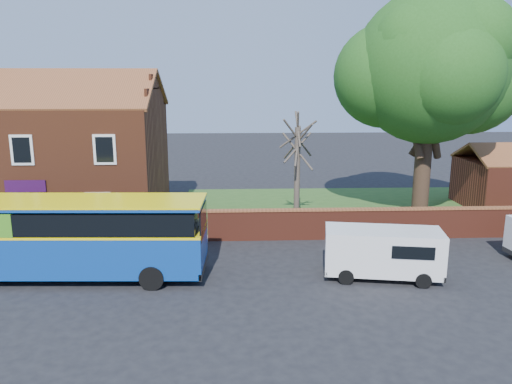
{
  "coord_description": "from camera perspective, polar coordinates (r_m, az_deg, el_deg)",
  "views": [
    {
      "loc": [
        3.42,
        -17.18,
        7.91
      ],
      "look_at": [
        4.35,
        5.0,
        2.94
      ],
      "focal_mm": 35.0,
      "sensor_mm": 36.0,
      "label": 1
    }
  ],
  "objects": [
    {
      "name": "ground",
      "position": [
        19.22,
        -12.72,
        -12.02
      ],
      "size": [
        120.0,
        120.0,
        0.0
      ],
      "primitive_type": "plane",
      "color": "black",
      "rests_on": "ground"
    },
    {
      "name": "pavement",
      "position": [
        26.38,
        -25.69,
        -5.99
      ],
      "size": [
        18.0,
        3.5,
        0.12
      ],
      "primitive_type": "cube",
      "color": "gray",
      "rests_on": "ground"
    },
    {
      "name": "kerb",
      "position": [
        24.87,
        -27.25,
        -7.22
      ],
      "size": [
        18.0,
        0.15,
        0.14
      ],
      "primitive_type": "cube",
      "color": "slate",
      "rests_on": "ground"
    },
    {
      "name": "grass_strip",
      "position": [
        32.63,
        14.75,
        -1.81
      ],
      "size": [
        26.0,
        12.0,
        0.04
      ],
      "primitive_type": "cube",
      "color": "#426B28",
      "rests_on": "ground"
    },
    {
      "name": "shop_building",
      "position": [
        30.85,
        -22.2,
        3.29
      ],
      "size": [
        12.3,
        8.13,
        10.5
      ],
      "color": "brown",
      "rests_on": "ground"
    },
    {
      "name": "boundary_wall",
      "position": [
        26.96,
        18.54,
        -3.33
      ],
      "size": [
        22.0,
        0.38,
        1.6
      ],
      "color": "maroon",
      "rests_on": "ground"
    },
    {
      "name": "bus",
      "position": [
        21.66,
        -21.18,
        -4.5
      ],
      "size": [
        10.84,
        3.15,
        3.27
      ],
      "rotation": [
        0.0,
        0.0,
        -0.04
      ],
      "color": "#0D3C95",
      "rests_on": "ground"
    },
    {
      "name": "van_near",
      "position": [
        21.04,
        14.34,
        -6.57
      ],
      "size": [
        4.9,
        2.61,
        2.04
      ],
      "rotation": [
        0.0,
        0.0,
        -0.17
      ],
      "color": "white",
      "rests_on": "ground"
    },
    {
      "name": "large_tree",
      "position": [
        29.57,
        19.23,
        12.78
      ],
      "size": [
        10.46,
        8.27,
        12.76
      ],
      "color": "black",
      "rests_on": "ground"
    },
    {
      "name": "bare_tree",
      "position": [
        26.91,
        4.72,
        2.25
      ],
      "size": [
        2.26,
        2.69,
        6.03
      ],
      "color": "#4C4238",
      "rests_on": "ground"
    }
  ]
}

